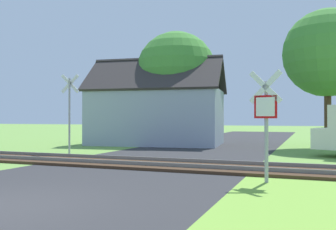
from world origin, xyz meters
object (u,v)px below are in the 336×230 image
(house, at_px, (157,115))
(tree_right, at_px, (328,53))
(stop_sign_near, at_px, (266,117))
(crossing_sign_far, at_px, (70,108))
(tree_center, at_px, (176,72))

(house, height_order, tree_right, tree_right)
(house, bearing_deg, stop_sign_near, -62.94)
(stop_sign_near, distance_m, house, 14.63)
(crossing_sign_far, xyz_separation_m, house, (1.12, 7.76, -0.22))
(crossing_sign_far, height_order, tree_center, tree_center)
(tree_right, xyz_separation_m, tree_center, (-9.20, 0.66, -0.55))
(crossing_sign_far, relative_size, tree_center, 0.50)
(house, distance_m, tree_center, 3.19)
(crossing_sign_far, bearing_deg, stop_sign_near, -36.06)
(stop_sign_near, relative_size, crossing_sign_far, 0.79)
(house, bearing_deg, crossing_sign_far, -104.97)
(stop_sign_near, xyz_separation_m, crossing_sign_far, (-9.26, 4.39, 0.41))
(house, xyz_separation_m, tree_center, (0.91, 1.10, 2.85))
(crossing_sign_far, xyz_separation_m, tree_right, (11.22, 8.20, 3.17))
(crossing_sign_far, bearing_deg, house, 71.09)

